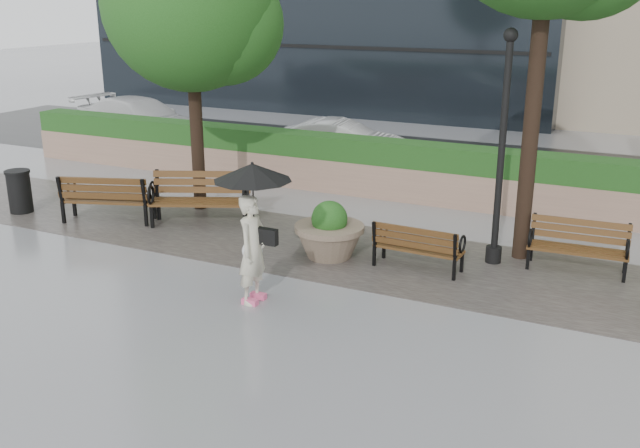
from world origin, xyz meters
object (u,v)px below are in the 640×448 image
at_px(bench_1, 201,210).
at_px(lamppost, 501,165).
at_px(bench_0, 109,208).
at_px(car_right, 341,142).
at_px(car_left, 140,121).
at_px(bench_3, 577,257).
at_px(pedestrian, 253,220).
at_px(trash_bin, 20,193).
at_px(bench_2, 418,256).
at_px(planter_left, 329,236).

distance_m(bench_1, lamppost, 6.22).
xyz_separation_m(bench_0, car_right, (2.14, 7.19, 0.31)).
relative_size(bench_0, car_left, 0.41).
xyz_separation_m(bench_0, bench_3, (9.29, 1.29, -0.04)).
bearing_deg(car_right, bench_1, 168.26).
relative_size(bench_0, bench_3, 1.20).
bearing_deg(bench_0, car_right, -125.72).
xyz_separation_m(bench_3, pedestrian, (-4.38, -3.51, 1.07)).
bearing_deg(trash_bin, car_left, 109.93).
bearing_deg(lamppost, car_left, 155.09).
xyz_separation_m(bench_2, bench_3, (2.51, 1.11, 0.02)).
height_order(planter_left, car_left, car_left).
relative_size(bench_0, planter_left, 1.59).
bearing_deg(car_right, trash_bin, 140.49).
height_order(car_left, pedestrian, pedestrian).
height_order(planter_left, lamppost, lamppost).
distance_m(planter_left, pedestrian, 2.47).
bearing_deg(bench_1, trash_bin, 169.70).
bearing_deg(car_left, planter_left, -115.77).
bearing_deg(planter_left, car_right, 112.76).
distance_m(lamppost, pedestrian, 4.49).
bearing_deg(lamppost, planter_left, -159.52).
xyz_separation_m(bench_1, bench_3, (7.41, 0.61, -0.06)).
relative_size(bench_3, trash_bin, 1.87).
height_order(bench_0, planter_left, planter_left).
relative_size(bench_3, pedestrian, 0.77).
distance_m(planter_left, lamppost, 3.26).
relative_size(trash_bin, lamppost, 0.22).
bearing_deg(bench_0, planter_left, 161.59).
relative_size(lamppost, pedestrian, 1.86).
relative_size(bench_2, trash_bin, 1.74).
xyz_separation_m(bench_2, lamppost, (1.12, 0.92, 1.55)).
distance_m(bench_0, car_left, 8.58).
bearing_deg(bench_1, car_right, 63.55).
bearing_deg(bench_2, car_right, -54.22).
height_order(bench_0, bench_2, bench_0).
bearing_deg(car_left, bench_0, -136.13).
bearing_deg(bench_1, car_left, 112.64).
height_order(bench_2, lamppost, lamppost).
bearing_deg(pedestrian, bench_1, 45.98).
height_order(planter_left, pedestrian, pedestrian).
bearing_deg(bench_0, trash_bin, -10.80).
bearing_deg(bench_0, bench_3, 168.76).
relative_size(bench_1, pedestrian, 0.98).
distance_m(car_left, car_right, 7.03).
bearing_deg(car_left, bench_1, -124.17).
relative_size(bench_1, lamppost, 0.53).
distance_m(trash_bin, lamppost, 10.31).
xyz_separation_m(lamppost, car_right, (-5.76, 6.09, -1.19)).
height_order(planter_left, car_right, car_right).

